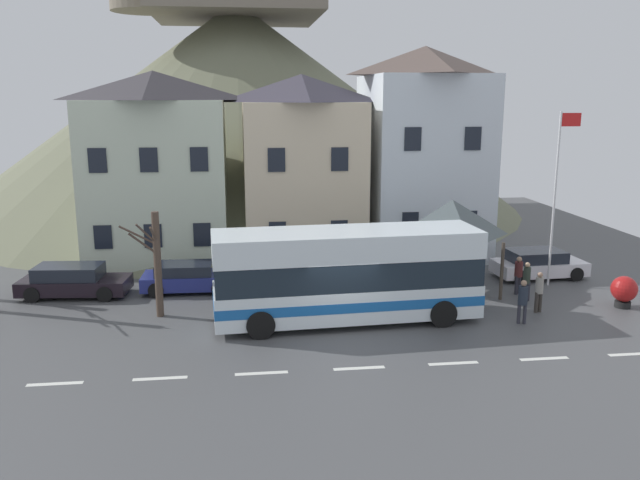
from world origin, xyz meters
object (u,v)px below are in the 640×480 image
Objects in this scene: pedestrian_00 at (539,291)px; bare_tree_00 at (156,262)px; pedestrian_03 at (518,273)px; public_bench at (385,270)px; townhouse_01 at (302,168)px; townhouse_02 at (422,152)px; hilltop_castle at (238,101)px; parked_car_00 at (538,264)px; transit_bus at (347,276)px; parked_car_01 at (73,281)px; bus_shelter at (452,218)px; flagpole at (557,187)px; townhouse_00 at (157,169)px; parked_car_02 at (188,277)px; pedestrian_01 at (523,298)px; pedestrian_02 at (527,280)px; harbour_buoy at (624,290)px.

pedestrian_00 is 14.64m from bare_tree_00.
pedestrian_03 is 5.79m from public_bench.
bare_tree_00 is at bearing -125.87° from townhouse_01.
townhouse_02 is 0.26× the size of hilltop_castle.
parked_car_00 is 2.34× the size of public_bench.
public_bench is (2.65, 5.19, -1.26)m from transit_bus.
parked_car_01 is 18.89m from pedestrian_00.
bare_tree_00 is (-3.20, -25.40, -5.70)m from hilltop_castle.
parked_car_01 is 2.55× the size of public_bench.
flagpole is (4.65, 0.10, 1.21)m from bus_shelter.
townhouse_00 is 17.79m from pedestrian_03.
pedestrian_01 reaches higher than parked_car_02.
pedestrian_03 is at bearing -7.08° from parked_car_02.
public_bench is (-3.69, 6.28, -0.51)m from pedestrian_01.
bus_shelter is at bearing -35.71° from public_bench.
pedestrian_02 is (1.96, -9.05, -4.48)m from townhouse_02.
townhouse_02 is 2.65× the size of bare_tree_00.
hilltop_castle is 25.43m from bus_shelter.
townhouse_02 is 11.60m from pedestrian_00.
bus_shelter reaches higher than parked_car_02.
hilltop_castle is at bearing 112.95° from pedestrian_00.
flagpole is (20.56, -0.94, 3.71)m from parked_car_01.
townhouse_02 is 2.56× the size of parked_car_00.
bare_tree_00 reaches higher than pedestrian_02.
townhouse_00 reaches higher than bare_tree_00.
townhouse_02 is 1.08× the size of transit_bus.
townhouse_01 is at bearing 137.23° from pedestrian_03.
transit_bus is 10.93m from parked_car_00.
hilltop_castle reaches higher than townhouse_01.
parked_car_01 is 18.77m from pedestrian_02.
harbour_buoy is at bearing 15.26° from pedestrian_01.
flagpole is (15.84, -1.04, 3.75)m from parked_car_02.
parked_car_01 is 20.91m from flagpole.
pedestrian_02 is at bearing -65.49° from hilltop_castle.
pedestrian_00 reaches higher than parked_car_00.
hilltop_castle is at bearing 114.51° from pedestrian_02.
bus_shelter is 3.96m from pedestrian_02.
townhouse_01 is at bearing 139.72° from harbour_buoy.
public_bench is 8.23m from flagpole.
hilltop_castle is 32.59× the size of harbour_buoy.
parked_car_02 is 0.99× the size of bare_tree_00.
public_bench is at bearing 133.62° from pedestrian_00.
hilltop_castle is 26.82m from parked_car_00.
bare_tree_00 reaches higher than pedestrian_01.
pedestrian_03 is at bearing -26.40° from townhouse_00.
bus_shelter reaches higher than parked_car_00.
public_bench is (13.49, 0.70, -0.17)m from parked_car_01.
hilltop_castle is 4.17× the size of transit_bus.
parked_car_00 is at bearing -3.02° from public_bench.
public_bench is (8.77, 0.60, -0.14)m from parked_car_02.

